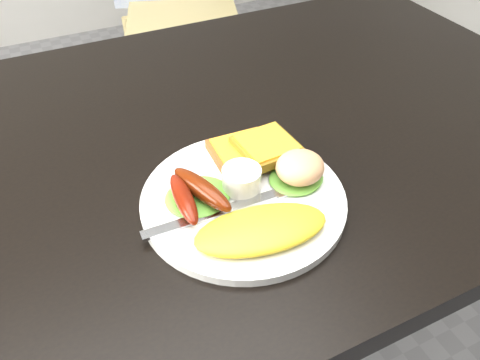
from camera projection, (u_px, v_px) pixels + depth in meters
The scene contains 15 objects.
room_floor at pixel (242, 355), 1.26m from camera, with size 4.00×4.50×0.02m, color gray.
dining_table at pixel (244, 132), 0.77m from camera, with size 1.20×0.80×0.04m, color black.
dining_chair at pixel (183, 21), 1.79m from camera, with size 0.42×0.42×0.05m, color tan.
person at pixel (161, 59), 1.12m from camera, with size 0.47×0.31×1.31m, color navy.
plate at pixel (243, 199), 0.61m from camera, with size 0.27×0.27×0.01m, color white.
lettuce_left at pixel (198, 196), 0.60m from camera, with size 0.09×0.08×0.01m, color #53992B.
lettuce_right at pixel (296, 178), 0.63m from camera, with size 0.08×0.07×0.01m, color #389128.
omelette at pixel (261, 229), 0.55m from camera, with size 0.16×0.08×0.02m, color gold.
sausage_a at pixel (184, 199), 0.58m from camera, with size 0.02×0.09×0.02m, color maroon.
sausage_b at pixel (202, 189), 0.59m from camera, with size 0.03×0.11×0.03m, color #5D1C02.
ramekin at pixel (242, 179), 0.61m from camera, with size 0.05×0.05×0.03m, color white.
toast_a at pixel (244, 154), 0.67m from camera, with size 0.09×0.09×0.01m, color brown.
toast_b at pixel (267, 147), 0.66m from camera, with size 0.08×0.08×0.01m, color #936819.
potato_salad at pixel (300, 167), 0.62m from camera, with size 0.07×0.06×0.04m, color beige.
fork at pixel (211, 214), 0.58m from camera, with size 0.18×0.01×0.00m, color #ADAFB7.
Camera 1 is at (-0.28, -0.56, 1.18)m, focal length 35.00 mm.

